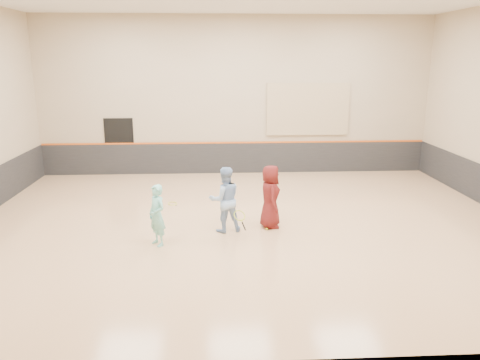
{
  "coord_description": "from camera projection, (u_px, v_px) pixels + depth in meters",
  "views": [
    {
      "loc": [
        -0.82,
        -12.07,
        4.4
      ],
      "look_at": [
        -0.14,
        0.4,
        1.15
      ],
      "focal_mm": 35.0,
      "sensor_mm": 36.0,
      "label": 1
    }
  ],
  "objects": [
    {
      "name": "acoustic_panel",
      "position": [
        308.0,
        109.0,
        18.08
      ],
      "size": [
        3.2,
        0.08,
        2.0
      ],
      "primitive_type": "cube",
      "color": "tan",
      "rests_on": "wall_back"
    },
    {
      "name": "held_racket",
      "position": [
        239.0,
        216.0,
        12.01
      ],
      "size": [
        0.52,
        0.52,
        0.53
      ],
      "primitive_type": null,
      "color": "#D2E732",
      "rests_on": "instructor"
    },
    {
      "name": "spare_racket",
      "position": [
        172.0,
        202.0,
        14.58
      ],
      "size": [
        0.64,
        0.64,
        0.1
      ],
      "primitive_type": null,
      "color": "yellow",
      "rests_on": "floor"
    },
    {
      "name": "young_man",
      "position": [
        270.0,
        197.0,
        12.41
      ],
      "size": [
        0.59,
        0.86,
        1.7
      ],
      "primitive_type": "imported",
      "rotation": [
        0.0,
        0.0,
        1.63
      ],
      "color": "#591515",
      "rests_on": "floor"
    },
    {
      "name": "ball_under_racket",
      "position": [
        267.0,
        229.0,
        12.37
      ],
      "size": [
        0.07,
        0.07,
        0.07
      ],
      "primitive_type": "sphere",
      "color": "gold",
      "rests_on": "floor"
    },
    {
      "name": "ball_in_hand",
      "position": [
        276.0,
        192.0,
        12.25
      ],
      "size": [
        0.07,
        0.07,
        0.07
      ],
      "primitive_type": "sphere",
      "color": "#B6C62E",
      "rests_on": "young_man"
    },
    {
      "name": "accent_stripe",
      "position": [
        236.0,
        143.0,
        18.27
      ],
      "size": [
        14.9,
        0.03,
        0.06
      ],
      "primitive_type": "cube",
      "color": "#D85914",
      "rests_on": "wall_back"
    },
    {
      "name": "ball_beside_spare",
      "position": [
        230.0,
        186.0,
        16.57
      ],
      "size": [
        0.07,
        0.07,
        0.07
      ],
      "primitive_type": "sphere",
      "color": "#C2DC33",
      "rests_on": "floor"
    },
    {
      "name": "wainscot_back",
      "position": [
        236.0,
        158.0,
        18.43
      ],
      "size": [
        14.9,
        0.04,
        1.2
      ],
      "primitive_type": "cube",
      "color": "#232326",
      "rests_on": "floor"
    },
    {
      "name": "instructor",
      "position": [
        225.0,
        199.0,
        12.1
      ],
      "size": [
        0.96,
        0.82,
        1.73
      ],
      "primitive_type": "imported",
      "rotation": [
        0.0,
        0.0,
        3.36
      ],
      "color": "#90B2DF",
      "rests_on": "floor"
    },
    {
      "name": "doorway",
      "position": [
        120.0,
        147.0,
        18.08
      ],
      "size": [
        1.1,
        0.05,
        2.2
      ],
      "primitive_type": "cube",
      "color": "black",
      "rests_on": "floor"
    },
    {
      "name": "girl",
      "position": [
        157.0,
        215.0,
        11.22
      ],
      "size": [
        0.62,
        0.66,
        1.51
      ],
      "primitive_type": "imported",
      "rotation": [
        0.0,
        0.0,
        -0.91
      ],
      "color": "#7DDAD1",
      "rests_on": "floor"
    },
    {
      "name": "room",
      "position": [
        246.0,
        196.0,
        12.61
      ],
      "size": [
        15.04,
        12.04,
        6.22
      ],
      "color": "tan",
      "rests_on": "ground"
    }
  ]
}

